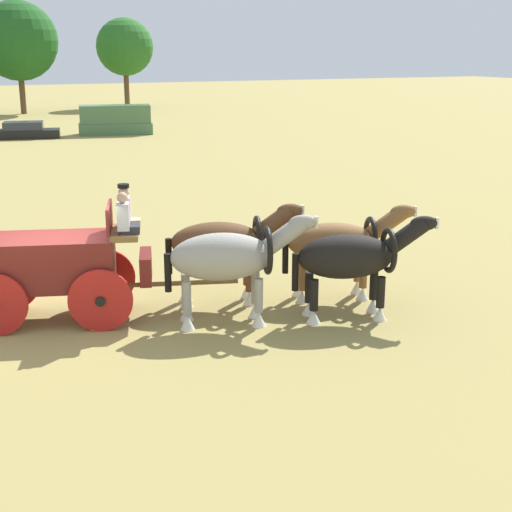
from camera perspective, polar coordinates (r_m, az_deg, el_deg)
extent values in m
plane|color=#9E8C4C|center=(16.08, -15.37, -4.81)|extent=(220.00, 220.00, 0.00)
cube|color=maroon|center=(15.69, -15.71, -0.43)|extent=(2.87, 2.10, 1.06)
cube|color=brown|center=(15.39, -10.20, 1.80)|extent=(0.92, 1.34, 0.12)
cube|color=maroon|center=(15.57, -8.60, -0.82)|extent=(0.57, 1.11, 0.60)
cube|color=maroon|center=(15.33, -11.38, 2.97)|extent=(0.44, 1.18, 0.55)
cube|color=red|center=(15.87, -15.54, -2.61)|extent=(2.74, 1.05, 0.16)
cylinder|color=red|center=(16.49, -11.65, -1.66)|extent=(1.26, 0.49, 1.30)
cylinder|color=black|center=(16.49, -11.65, -1.66)|extent=(0.25, 0.23, 0.20)
cylinder|color=red|center=(15.01, -12.04, -3.43)|extent=(1.26, 0.49, 1.30)
cylinder|color=black|center=(15.01, -12.04, -3.43)|extent=(0.25, 0.23, 0.20)
cylinder|color=red|center=(16.78, -18.67, -1.88)|extent=(1.26, 0.49, 1.30)
cylinder|color=black|center=(16.78, -18.67, -1.88)|extent=(0.25, 0.23, 0.20)
cylinder|color=brown|center=(15.68, -6.16, -2.14)|extent=(2.50, 0.92, 0.10)
cube|color=#BCB293|center=(15.64, -9.74, 2.58)|extent=(0.48, 0.43, 0.16)
cube|color=silver|center=(15.59, -10.23, 3.54)|extent=(0.34, 0.42, 0.55)
sphere|color=tan|center=(15.51, -10.30, 4.93)|extent=(0.22, 0.22, 0.22)
cylinder|color=black|center=(15.49, -10.32, 5.41)|extent=(0.24, 0.24, 0.08)
cube|color=#2D2D33|center=(15.06, -9.81, 2.06)|extent=(0.48, 0.43, 0.16)
cube|color=silver|center=(15.00, -10.32, 3.07)|extent=(0.34, 0.42, 0.55)
sphere|color=tan|center=(14.93, -10.39, 4.51)|extent=(0.22, 0.22, 0.22)
ellipsoid|color=brown|center=(16.14, -3.10, 1.14)|extent=(2.19, 1.46, 0.87)
cylinder|color=brown|center=(16.64, -0.71, -1.03)|extent=(0.18, 0.18, 0.74)
cone|color=silver|center=(16.80, -0.70, -2.76)|extent=(0.30, 0.30, 0.32)
cylinder|color=brown|center=(16.18, -0.51, -1.52)|extent=(0.18, 0.18, 0.74)
cone|color=silver|center=(16.35, -0.51, -3.29)|extent=(0.30, 0.30, 0.32)
cylinder|color=brown|center=(16.54, -5.57, -1.21)|extent=(0.18, 0.18, 0.74)
cone|color=silver|center=(16.70, -5.52, -2.94)|extent=(0.30, 0.30, 0.32)
cylinder|color=brown|center=(16.08, -5.50, -1.71)|extent=(0.18, 0.18, 0.74)
cone|color=silver|center=(16.25, -5.46, -3.48)|extent=(0.30, 0.30, 0.32)
cylinder|color=brown|center=(16.19, 1.38, 2.62)|extent=(1.01, 0.64, 0.81)
ellipsoid|color=brown|center=(16.19, 2.68, 3.55)|extent=(0.65, 0.44, 0.32)
cube|color=silver|center=(16.24, 3.65, 3.57)|extent=(0.09, 0.11, 0.24)
torus|color=black|center=(16.21, 0.09, 1.59)|extent=(0.40, 0.89, 0.90)
cylinder|color=black|center=(16.18, -6.82, -0.01)|extent=(0.14, 0.14, 0.80)
ellipsoid|color=#9E998E|center=(14.89, -2.72, -0.05)|extent=(2.30, 1.59, 0.98)
cylinder|color=#9E998E|center=(15.45, -0.05, -2.45)|extent=(0.18, 0.18, 0.72)
cone|color=silver|center=(15.61, -0.05, -4.24)|extent=(0.30, 0.30, 0.31)
cylinder|color=#9E998E|center=(14.94, 0.22, -3.10)|extent=(0.18, 0.18, 0.72)
cone|color=silver|center=(15.11, 0.21, -4.94)|extent=(0.30, 0.30, 0.31)
cylinder|color=#9E998E|center=(15.34, -5.49, -2.66)|extent=(0.18, 0.18, 0.72)
cone|color=silver|center=(15.50, -5.44, -4.46)|extent=(0.30, 0.30, 0.31)
cylinder|color=#9E998E|center=(14.82, -5.42, -3.32)|extent=(0.18, 0.18, 0.72)
cone|color=silver|center=(15.00, -5.37, -5.17)|extent=(0.30, 0.30, 0.31)
cylinder|color=#9E998E|center=(14.94, 2.28, 1.62)|extent=(1.01, 0.64, 0.81)
ellipsoid|color=#9E998E|center=(14.95, 3.69, 2.62)|extent=(0.65, 0.44, 0.32)
cube|color=silver|center=(15.00, 4.74, 2.65)|extent=(0.09, 0.11, 0.24)
torus|color=black|center=(14.96, 0.88, 0.44)|extent=(0.43, 0.99, 1.00)
cylinder|color=black|center=(14.93, -6.90, -1.31)|extent=(0.14, 0.14, 0.80)
ellipsoid|color=brown|center=(16.56, 5.91, 1.13)|extent=(2.17, 1.45, 0.86)
cylinder|color=brown|center=(17.14, 7.95, -0.88)|extent=(0.18, 0.18, 0.68)
cone|color=silver|center=(17.28, 7.89, -2.42)|extent=(0.30, 0.30, 0.29)
cylinder|color=brown|center=(16.70, 8.37, -1.35)|extent=(0.18, 0.18, 0.68)
cone|color=silver|center=(16.85, 8.30, -2.92)|extent=(0.30, 0.30, 0.29)
cylinder|color=brown|center=(16.83, 3.33, -1.07)|extent=(0.18, 0.18, 0.68)
cone|color=silver|center=(16.97, 3.31, -2.63)|extent=(0.30, 0.30, 0.29)
cylinder|color=brown|center=(16.38, 3.64, -1.54)|extent=(0.18, 0.18, 0.68)
cone|color=silver|center=(16.53, 3.61, -3.15)|extent=(0.30, 0.30, 0.29)
cylinder|color=brown|center=(16.80, 10.17, 2.53)|extent=(1.01, 0.64, 0.81)
ellipsoid|color=brown|center=(16.86, 11.41, 3.42)|extent=(0.65, 0.44, 0.32)
cube|color=silver|center=(16.95, 12.31, 3.43)|extent=(0.09, 0.11, 0.24)
torus|color=black|center=(16.76, 8.92, 1.55)|extent=(0.40, 0.89, 0.90)
cylinder|color=black|center=(16.43, 2.31, 0.00)|extent=(0.14, 0.14, 0.80)
ellipsoid|color=black|center=(15.34, 7.01, -0.04)|extent=(2.22, 1.53, 0.94)
cylinder|color=black|center=(15.97, 9.17, -2.22)|extent=(0.18, 0.18, 0.67)
cone|color=silver|center=(16.12, 9.10, -3.83)|extent=(0.30, 0.30, 0.29)
cylinder|color=black|center=(15.50, 9.71, -2.80)|extent=(0.18, 0.18, 0.67)
cone|color=silver|center=(15.66, 9.63, -4.46)|extent=(0.30, 0.30, 0.29)
cylinder|color=black|center=(15.63, 4.16, -2.45)|extent=(0.18, 0.18, 0.67)
cone|color=silver|center=(15.79, 4.13, -4.09)|extent=(0.30, 0.30, 0.29)
cylinder|color=black|center=(15.15, 4.55, -3.06)|extent=(0.18, 0.18, 0.67)
cone|color=silver|center=(15.31, 4.51, -4.74)|extent=(0.30, 0.30, 0.29)
cylinder|color=black|center=(15.60, 11.64, 1.54)|extent=(1.01, 0.64, 0.81)
ellipsoid|color=black|center=(15.66, 12.97, 2.49)|extent=(0.65, 0.44, 0.32)
cube|color=silver|center=(15.76, 13.92, 2.51)|extent=(0.09, 0.11, 0.24)
torus|color=black|center=(15.56, 10.29, 0.44)|extent=(0.42, 0.95, 0.96)
cylinder|color=black|center=(15.19, 3.08, -1.27)|extent=(0.14, 0.14, 0.80)
cube|color=black|center=(49.92, -17.42, 9.08)|extent=(4.35, 2.61, 0.56)
cube|color=#2D333D|center=(49.89, -17.70, 9.67)|extent=(2.73, 2.11, 0.50)
cube|color=#477047|center=(50.88, -10.89, 9.74)|extent=(5.13, 2.90, 0.75)
cube|color=#477047|center=(50.79, -10.95, 10.82)|extent=(4.91, 2.72, 1.19)
cylinder|color=brown|center=(69.27, -17.78, 12.12)|extent=(0.50, 0.50, 3.86)
sphere|color=#1E561E|center=(69.18, -18.09, 15.68)|extent=(6.83, 6.83, 6.83)
cylinder|color=brown|center=(74.59, -10.06, 12.82)|extent=(0.50, 0.50, 3.85)
sphere|color=#286623|center=(74.51, -10.21, 15.77)|extent=(5.48, 5.48, 5.48)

